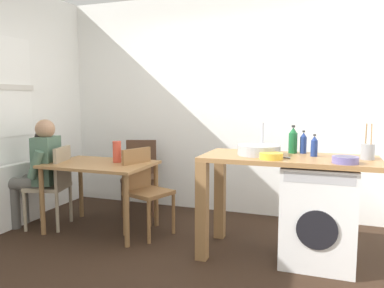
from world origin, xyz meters
name	(u,v)px	position (x,y,z in m)	size (l,w,h in m)	color
ground_plane	(169,265)	(0.00, 0.00, 0.00)	(5.46, 5.46, 0.00)	black
wall_back	(224,105)	(0.00, 1.75, 1.35)	(4.60, 0.10, 2.70)	white
radiator	(11,196)	(-2.02, 0.30, 0.35)	(0.10, 0.80, 0.70)	white
dining_table	(100,172)	(-1.04, 0.56, 0.64)	(1.10, 0.76, 0.74)	#9E7042
chair_person_seat	(54,182)	(-1.59, 0.48, 0.51)	(0.49, 0.49, 0.90)	gray
chair_opposite	(144,186)	(-0.56, 0.64, 0.51)	(0.51, 0.51, 0.90)	olive
chair_spare_by_wall	(140,172)	(-0.96, 1.33, 0.51)	(0.51, 0.51, 0.90)	#4C3323
seated_person	(39,167)	(-1.74, 0.44, 0.67)	(0.55, 0.54, 1.20)	#595651
kitchen_counter	(264,173)	(0.72, 0.50, 0.76)	(1.50, 0.68, 0.92)	#9E7042
washing_machine	(318,214)	(1.19, 0.49, 0.43)	(0.60, 0.61, 0.86)	white
sink_basin	(259,150)	(0.67, 0.50, 0.97)	(0.38, 0.38, 0.09)	#9EA0A5
tap	(262,138)	(0.67, 0.68, 1.06)	(0.02, 0.02, 0.28)	#B2B2B7
bottle_tall_green	(293,141)	(0.94, 0.73, 1.04)	(0.08, 0.08, 0.26)	#19592D
bottle_squat_brown	(303,143)	(1.03, 0.74, 1.02)	(0.06, 0.06, 0.21)	navy
bottle_clear_small	(314,146)	(1.13, 0.58, 1.01)	(0.06, 0.06, 0.20)	navy
mixing_bowl	(271,156)	(0.81, 0.30, 0.95)	(0.20, 0.20, 0.05)	gold
utensil_crock	(368,151)	(1.56, 0.55, 0.99)	(0.11, 0.11, 0.30)	gray
colander	(345,159)	(1.38, 0.28, 0.95)	(0.20, 0.20, 0.06)	slate
vase	(117,152)	(-0.89, 0.66, 0.86)	(0.09, 0.09, 0.23)	#D84C38
scissors	(282,157)	(0.88, 0.40, 0.92)	(0.15, 0.06, 0.01)	#B2B2B7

